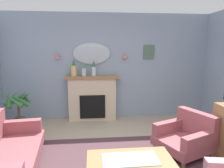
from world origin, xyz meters
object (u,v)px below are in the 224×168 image
framed_picture (149,52)px  armchair_beside_couch (187,135)px  wall_mirror (92,54)px  mantel_vase_left (84,69)px  wall_sconce_left (58,56)px  floral_couch (0,152)px  mantel_vase_right (74,69)px  coffee_table (130,163)px  potted_plant_corner_palm (19,109)px  mantel_vase_centre (94,69)px  fireplace (92,98)px  wall_sconce_right (125,56)px

framed_picture → armchair_beside_couch: bearing=-85.2°
wall_mirror → armchair_beside_couch: wall_mirror is taller
mantel_vase_left → wall_sconce_left: wall_sconce_left is taller
armchair_beside_couch → floral_couch: bearing=-174.2°
mantel_vase_right → floral_couch: mantel_vase_right is taller
wall_sconce_left → coffee_table: 3.40m
mantel_vase_left → wall_mirror: wall_mirror is taller
floral_couch → potted_plant_corner_palm: bearing=100.0°
mantel_vase_centre → wall_mirror: 0.41m
framed_picture → mantel_vase_right: bearing=-174.7°
fireplace → framed_picture: framed_picture is taller
coffee_table → mantel_vase_centre: bearing=98.8°
wall_sconce_left → wall_sconce_right: 1.70m
fireplace → wall_mirror: 1.15m
fireplace → floral_couch: 2.58m
mantel_vase_left → floral_couch: bearing=-118.8°
fireplace → wall_mirror: size_ratio=1.42×
mantel_vase_centre → wall_sconce_right: bearing=8.5°
wall_mirror → armchair_beside_couch: bearing=-50.1°
fireplace → mantel_vase_centre: size_ratio=3.49×
floral_couch → potted_plant_corner_palm: size_ratio=1.93×
mantel_vase_left → potted_plant_corner_palm: size_ratio=0.38×
fireplace → mantel_vase_left: mantel_vase_left is taller
wall_mirror → armchair_beside_couch: (1.67, -2.00, -1.40)m
mantel_vase_left → floral_couch: size_ratio=0.20×
wall_mirror → wall_sconce_left: 0.85m
mantel_vase_right → mantel_vase_centre: (0.50, -0.00, 0.00)m
framed_picture → floral_couch: bearing=-141.1°
mantel_vase_left → armchair_beside_couch: 2.81m
mantel_vase_right → framed_picture: (1.95, 0.18, 0.41)m
coffee_table → floral_couch: floral_couch is taller
mantel_vase_right → wall_mirror: bearing=20.7°
wall_mirror → wall_sconce_right: (0.85, -0.05, -0.05)m
wall_sconce_left → potted_plant_corner_palm: 1.54m
mantel_vase_left → framed_picture: 1.76m
mantel_vase_right → wall_sconce_left: 0.53m
mantel_vase_right → coffee_table: (0.92, -2.74, -0.96)m
wall_mirror → armchair_beside_couch: 2.96m
mantel_vase_left → wall_sconce_left: size_ratio=2.51×
mantel_vase_centre → wall_sconce_left: bearing=172.4°
framed_picture → mantel_vase_left: bearing=-174.0°
mantel_vase_left → armchair_beside_couch: mantel_vase_left is taller
fireplace → mantel_vase_left: size_ratio=3.87×
mantel_vase_centre → floral_couch: (-1.42, -2.14, -1.02)m
mantel_vase_left → potted_plant_corner_palm: mantel_vase_left is taller
floral_couch → mantel_vase_left: bearing=61.2°
wall_mirror → mantel_vase_right: bearing=-159.3°
mantel_vase_left → wall_mirror: bearing=40.4°
mantel_vase_right → potted_plant_corner_palm: 1.56m
coffee_table → armchair_beside_couch: bearing=37.4°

